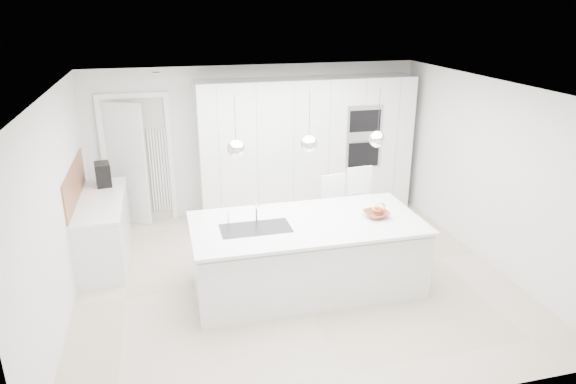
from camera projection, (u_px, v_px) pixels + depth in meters
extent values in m
plane|color=#C1B19B|center=(293.00, 277.00, 6.83)|extent=(5.50, 5.50, 0.00)
plane|color=silver|center=(256.00, 140.00, 8.67)|extent=(5.50, 0.00, 5.50)
plane|color=silver|center=(58.00, 209.00, 5.77)|extent=(0.00, 5.00, 5.00)
plane|color=white|center=(294.00, 88.00, 5.96)|extent=(5.50, 5.50, 0.00)
cube|color=white|center=(307.00, 147.00, 8.62)|extent=(3.60, 0.60, 2.30)
cube|color=white|center=(122.00, 165.00, 8.18)|extent=(0.76, 0.38, 2.00)
cube|color=white|center=(104.00, 230.00, 7.21)|extent=(0.60, 1.80, 0.86)
cube|color=white|center=(100.00, 200.00, 7.06)|extent=(0.62, 1.82, 0.04)
cube|color=#945B3B|center=(75.00, 183.00, 6.90)|extent=(0.02, 1.80, 0.50)
cube|color=white|center=(307.00, 257.00, 6.43)|extent=(2.80, 1.20, 0.86)
cube|color=white|center=(307.00, 223.00, 6.32)|extent=(2.84, 1.40, 0.04)
cylinder|color=white|center=(256.00, 210.00, 6.26)|extent=(0.02, 0.02, 0.30)
sphere|color=white|center=(236.00, 149.00, 5.73)|extent=(0.20, 0.20, 0.20)
sphere|color=white|center=(309.00, 144.00, 5.92)|extent=(0.20, 0.20, 0.20)
sphere|color=white|center=(377.00, 139.00, 6.12)|extent=(0.20, 0.20, 0.20)
imported|color=#945B3B|center=(376.00, 214.00, 6.43)|extent=(0.36, 0.36, 0.08)
cube|color=black|center=(103.00, 174.00, 7.51)|extent=(0.25, 0.35, 0.34)
sphere|color=red|center=(381.00, 211.00, 6.45)|extent=(0.07, 0.07, 0.07)
sphere|color=red|center=(376.00, 210.00, 6.48)|extent=(0.08, 0.08, 0.08)
sphere|color=red|center=(379.00, 212.00, 6.44)|extent=(0.07, 0.07, 0.07)
torus|color=yellow|center=(379.00, 207.00, 6.43)|extent=(0.25, 0.18, 0.22)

